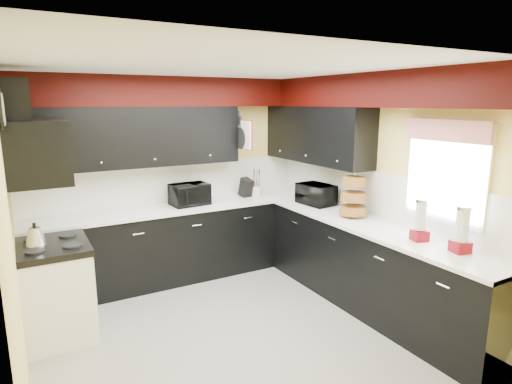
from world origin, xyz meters
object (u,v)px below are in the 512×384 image
(knife_block, at_px, (246,188))
(kettle, at_px, (35,236))
(microwave, at_px, (316,194))
(utensil_crock, at_px, (257,191))
(toaster_oven, at_px, (190,194))

(knife_block, bearing_deg, kettle, -173.72)
(knife_block, bearing_deg, microwave, -65.11)
(utensil_crock, bearing_deg, knife_block, 159.71)
(toaster_oven, bearing_deg, utensil_crock, -4.21)
(knife_block, bearing_deg, toaster_oven, 174.13)
(toaster_oven, height_order, microwave, toaster_oven)
(microwave, height_order, kettle, microwave)
(kettle, bearing_deg, utensil_crock, 14.43)
(microwave, relative_size, kettle, 2.59)
(microwave, xyz_separation_m, knife_block, (-0.57, 0.82, -0.00))
(toaster_oven, distance_m, kettle, 1.90)
(toaster_oven, xyz_separation_m, microwave, (1.39, -0.76, -0.00))
(kettle, bearing_deg, microwave, -1.14)
(toaster_oven, height_order, knife_block, toaster_oven)
(toaster_oven, relative_size, microwave, 0.98)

